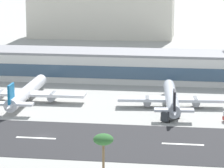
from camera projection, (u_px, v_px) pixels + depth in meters
ground_plane at (43, 136)px, 183.97m from camera, size 1400.00×1400.00×0.00m
runway_strip at (40, 138)px, 181.51m from camera, size 800.00×36.37×0.08m
runway_centreline_dash_4 at (36, 138)px, 181.70m from camera, size 12.00×1.20×0.01m
runway_centreline_dash_5 at (183, 144)px, 175.63m from camera, size 12.00×1.20×0.01m
terminal_building at (115, 65)px, 265.86m from camera, size 168.30×22.37×12.57m
distant_hotel_block at (102, 11)px, 402.26m from camera, size 93.31×30.59×34.86m
airliner_blue_tail_gate_0 at (26, 93)px, 225.37m from camera, size 43.90×51.11×10.66m
airliner_black_tail_gate_1 at (171, 99)px, 217.14m from camera, size 38.28×49.16×10.27m
service_fuel_truck_2 at (171, 114)px, 201.07m from camera, size 6.24×8.74×3.95m
palm_tree_2 at (103, 141)px, 141.46m from camera, size 4.68×4.68×12.72m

